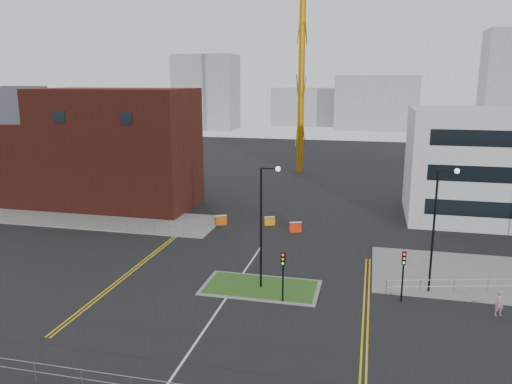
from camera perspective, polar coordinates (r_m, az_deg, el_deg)
ground at (r=31.18m, az=-6.56°, el=-16.28°), size 200.00×200.00×0.00m
pavement_left at (r=57.95m, az=-17.98°, el=-2.86°), size 28.00×8.00×0.12m
island_kerb at (r=37.54m, az=0.56°, el=-10.85°), size 8.60×4.60×0.08m
grass_island at (r=37.54m, az=0.56°, el=-10.82°), size 8.00×4.00×0.12m
brick_building at (r=63.17m, az=-17.94°, el=4.71°), size 24.20×10.07×14.24m
streetlamp_island at (r=35.68m, az=0.92°, el=-2.96°), size 1.46×0.36×9.18m
streetlamp_right_near at (r=37.15m, az=20.04°, el=-3.11°), size 1.46×0.36×9.18m
traffic_light_island at (r=34.38m, az=3.11°, el=-8.60°), size 0.28×0.33×3.65m
traffic_light_right at (r=35.89m, az=16.50°, el=-8.20°), size 0.28×0.33×3.65m
railing_left at (r=50.24m, az=-11.53°, el=-4.05°), size 6.05×0.05×1.10m
centre_line at (r=32.83m, az=-5.35°, el=-14.65°), size 0.15×30.00×0.01m
yellow_left_a at (r=42.83m, az=-13.50°, el=-8.20°), size 0.12×24.00×0.01m
yellow_left_b at (r=42.71m, az=-13.13°, el=-8.24°), size 0.12×24.00×0.01m
yellow_right_a at (r=34.99m, az=12.20°, el=-13.08°), size 0.12×20.00×0.01m
yellow_right_b at (r=34.99m, az=12.70°, el=-13.10°), size 0.12×20.00×0.01m
skyline_a at (r=153.78m, az=-5.69°, el=11.27°), size 18.00×12.00×22.00m
skyline_b at (r=155.70m, az=13.58°, el=9.90°), size 24.00×12.00×16.00m
skyline_c at (r=154.67m, az=27.02°, el=11.09°), size 14.00×12.00×28.00m
skyline_d at (r=166.71m, az=7.26°, el=9.63°), size 30.00×12.00×12.00m
pedestrian at (r=36.81m, az=26.06°, el=-11.34°), size 0.73×0.59×1.73m
barrier_left at (r=52.81m, az=-4.04°, el=-3.19°), size 1.29×0.87×1.04m
barrier_mid at (r=50.44m, az=4.52°, el=-3.98°), size 1.28×0.84×1.02m
barrier_right at (r=52.65m, az=1.56°, el=-3.29°), size 1.13×0.77×0.91m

